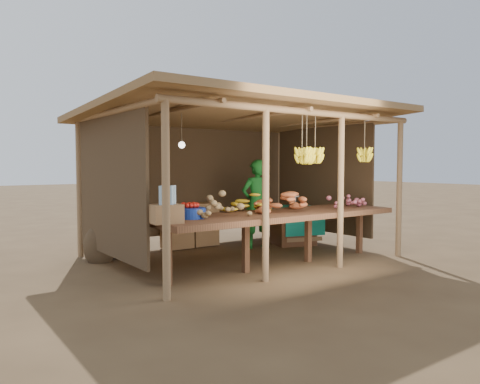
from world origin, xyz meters
TOP-DOWN VIEW (x-y plane):
  - ground at (0.00, 0.00)m, footprint 60.00×60.00m
  - stall_structure at (0.05, 0.05)m, footprint 4.70×3.50m
  - counter at (0.00, -0.95)m, footprint 3.90×1.05m
  - potato_heap at (-1.05, -0.90)m, footprint 1.04×0.84m
  - sweet_potato_heap at (0.16, -0.99)m, footprint 1.19×0.93m
  - onion_heap at (1.33, -1.02)m, footprint 0.92×0.71m
  - banana_pile at (-0.30, -0.59)m, footprint 0.66×0.44m
  - tomato_basin at (-1.40, -0.84)m, footprint 0.39×0.39m
  - bottle_box at (-1.90, -1.11)m, footprint 0.39×0.32m
  - vendor at (0.70, 0.46)m, footprint 0.64×0.48m
  - tarp_crate at (1.49, 0.35)m, footprint 0.96×0.89m
  - carton_stack at (-0.14, 1.20)m, footprint 1.04×0.42m
  - burlap_sacks at (-1.75, 0.95)m, footprint 0.95×0.50m

SIDE VIEW (x-z plane):
  - ground at x=0.00m, z-range 0.00..0.00m
  - burlap_sacks at x=-1.75m, z-range -0.04..0.63m
  - carton_stack at x=-0.14m, z-range -0.05..0.73m
  - tarp_crate at x=1.49m, z-range -0.08..0.85m
  - counter at x=0.00m, z-range 0.34..1.14m
  - vendor at x=0.70m, z-range 0.00..1.58m
  - tomato_basin at x=-1.40m, z-range 0.78..0.99m
  - bottle_box at x=-1.90m, z-range 0.75..1.20m
  - banana_pile at x=-0.30m, z-range 0.80..1.15m
  - onion_heap at x=1.33m, z-range 0.80..1.16m
  - sweet_potato_heap at x=0.16m, z-range 0.80..1.16m
  - potato_heap at x=-1.05m, z-range 0.80..1.16m
  - stall_structure at x=0.05m, z-range 0.71..3.14m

